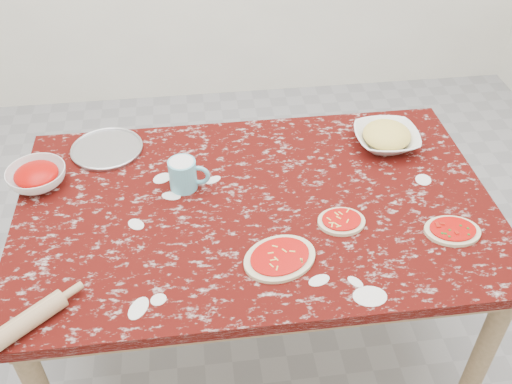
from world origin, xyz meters
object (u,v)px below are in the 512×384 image
Objects in this scene: worktable at (256,221)px; cheese_bowl at (386,139)px; pizza_tray at (107,149)px; rolling_pin at (18,327)px; flour_mug at (184,174)px; sauce_bowl at (37,177)px.

worktable is 6.66× the size of cheese_bowl.
rolling_pin reaches higher than pizza_tray.
worktable is 5.88× the size of rolling_pin.
flour_mug is at bearing 153.73° from worktable.
cheese_bowl is (0.53, 0.27, 0.11)m from worktable.
sauce_bowl is 1.27m from cheese_bowl.
worktable is 0.30m from flour_mug.
cheese_bowl is (1.05, -0.10, 0.02)m from pizza_tray.
worktable is at bearing -35.43° from pizza_tray.
flour_mug is (-0.23, 0.12, 0.14)m from worktable.
worktable is 7.90× the size of sauce_bowl.
sauce_bowl is (-0.74, 0.20, 0.11)m from worktable.
pizza_tray is (-0.52, 0.37, 0.09)m from worktable.
rolling_pin is at bearing -85.53° from sauce_bowl.
sauce_bowl is 0.74× the size of rolling_pin.
flour_mug is 0.52× the size of rolling_pin.
cheese_bowl is at bearing 11.42° from flour_mug.
flour_mug is at bearing 50.52° from rolling_pin.
flour_mug is 0.72m from rolling_pin.
cheese_bowl is 0.78m from flour_mug.
pizza_tray is 0.96× the size of rolling_pin.
pizza_tray is 1.29× the size of sauce_bowl.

